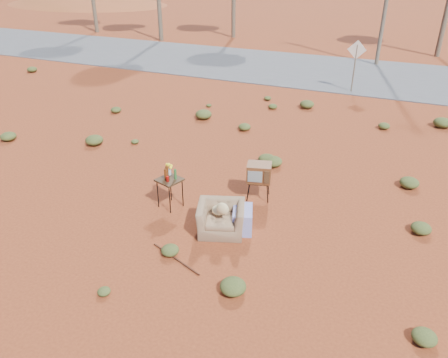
% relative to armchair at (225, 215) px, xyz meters
% --- Properties ---
extents(ground, '(140.00, 140.00, 0.00)m').
position_rel_armchair_xyz_m(ground, '(-0.48, -0.21, -0.41)').
color(ground, brown).
rests_on(ground, ground).
extents(highway, '(140.00, 7.00, 0.04)m').
position_rel_armchair_xyz_m(highway, '(-0.48, 14.79, -0.39)').
color(highway, '#565659').
rests_on(highway, ground).
extents(dirt_mound, '(26.00, 18.00, 2.00)m').
position_rel_armchair_xyz_m(dirt_mound, '(-30.48, 33.79, -0.41)').
color(dirt_mound, '#984424').
rests_on(dirt_mound, ground).
extents(armchair, '(1.31, 1.10, 0.89)m').
position_rel_armchair_xyz_m(armchair, '(0.00, 0.00, 0.00)').
color(armchair, '#7F6045').
rests_on(armchair, ground).
extents(tv_unit, '(0.68, 0.60, 0.94)m').
position_rel_armchair_xyz_m(tv_unit, '(0.21, 1.65, 0.29)').
color(tv_unit, black).
rests_on(tv_unit, ground).
extents(side_table, '(0.66, 0.66, 1.06)m').
position_rel_armchair_xyz_m(side_table, '(-1.63, 0.47, 0.36)').
color(side_table, '#3D2916').
rests_on(side_table, ground).
extents(rusty_bar, '(1.33, 0.55, 0.04)m').
position_rel_armchair_xyz_m(rusty_bar, '(-0.53, -1.33, -0.40)').
color(rusty_bar, '#461B12').
rests_on(rusty_bar, ground).
extents(road_sign, '(0.78, 0.06, 2.19)m').
position_rel_armchair_xyz_m(road_sign, '(1.02, 11.79, 1.09)').
color(road_sign, brown).
rests_on(road_sign, ground).
extents(scrub_patch, '(17.49, 8.07, 0.33)m').
position_rel_armchair_xyz_m(scrub_patch, '(-1.31, 4.20, -0.27)').
color(scrub_patch, '#4A5023').
rests_on(scrub_patch, ground).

